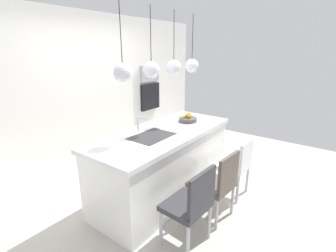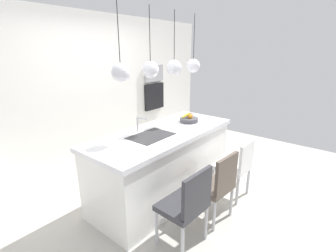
{
  "view_description": "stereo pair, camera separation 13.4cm",
  "coord_description": "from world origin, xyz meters",
  "px_view_note": "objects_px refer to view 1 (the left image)",
  "views": [
    {
      "loc": [
        -2.47,
        -1.91,
        2.01
      ],
      "look_at": [
        0.1,
        0.0,
        1.01
      ],
      "focal_mm": 26.23,
      "sensor_mm": 36.0,
      "label": 1
    },
    {
      "loc": [
        -2.39,
        -2.02,
        2.01
      ],
      "look_at": [
        0.1,
        0.0,
        1.01
      ],
      "focal_mm": 26.23,
      "sensor_mm": 36.0,
      "label": 2
    }
  ],
  "objects_px": {
    "fruit_bowl": "(188,119)",
    "chair_middle": "(216,182)",
    "oven": "(150,97)",
    "chair_far": "(236,164)",
    "chair_near": "(191,203)",
    "microwave": "(149,73)"
  },
  "relations": [
    {
      "from": "fruit_bowl",
      "to": "chair_middle",
      "type": "xyz_separation_m",
      "value": [
        -0.62,
        -0.81,
        -0.51
      ]
    },
    {
      "from": "oven",
      "to": "chair_near",
      "type": "height_order",
      "value": "oven"
    },
    {
      "from": "oven",
      "to": "microwave",
      "type": "bearing_deg",
      "value": 0.0
    },
    {
      "from": "chair_near",
      "to": "fruit_bowl",
      "type": "bearing_deg",
      "value": 34.17
    },
    {
      "from": "oven",
      "to": "chair_middle",
      "type": "distance_m",
      "value": 2.93
    },
    {
      "from": "chair_near",
      "to": "chair_far",
      "type": "xyz_separation_m",
      "value": [
        1.19,
        0.0,
        -0.03
      ]
    },
    {
      "from": "microwave",
      "to": "chair_near",
      "type": "bearing_deg",
      "value": -131.92
    },
    {
      "from": "fruit_bowl",
      "to": "chair_far",
      "type": "xyz_separation_m",
      "value": [
        -0.0,
        -0.81,
        -0.52
      ]
    },
    {
      "from": "chair_far",
      "to": "chair_middle",
      "type": "bearing_deg",
      "value": -179.25
    },
    {
      "from": "fruit_bowl",
      "to": "chair_near",
      "type": "height_order",
      "value": "fruit_bowl"
    },
    {
      "from": "oven",
      "to": "chair_middle",
      "type": "xyz_separation_m",
      "value": [
        -1.58,
        -2.4,
        -0.53
      ]
    },
    {
      "from": "microwave",
      "to": "oven",
      "type": "height_order",
      "value": "microwave"
    },
    {
      "from": "fruit_bowl",
      "to": "chair_far",
      "type": "bearing_deg",
      "value": -90.33
    },
    {
      "from": "fruit_bowl",
      "to": "chair_far",
      "type": "height_order",
      "value": "fruit_bowl"
    },
    {
      "from": "chair_middle",
      "to": "chair_far",
      "type": "bearing_deg",
      "value": 0.75
    },
    {
      "from": "microwave",
      "to": "oven",
      "type": "bearing_deg",
      "value": 0.0
    },
    {
      "from": "oven",
      "to": "chair_far",
      "type": "height_order",
      "value": "oven"
    },
    {
      "from": "fruit_bowl",
      "to": "chair_near",
      "type": "relative_size",
      "value": 0.31
    },
    {
      "from": "microwave",
      "to": "chair_near",
      "type": "relative_size",
      "value": 0.6
    },
    {
      "from": "chair_far",
      "to": "fruit_bowl",
      "type": "bearing_deg",
      "value": 89.67
    },
    {
      "from": "fruit_bowl",
      "to": "microwave",
      "type": "relative_size",
      "value": 0.52
    },
    {
      "from": "chair_far",
      "to": "oven",
      "type": "bearing_deg",
      "value": 68.05
    }
  ]
}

